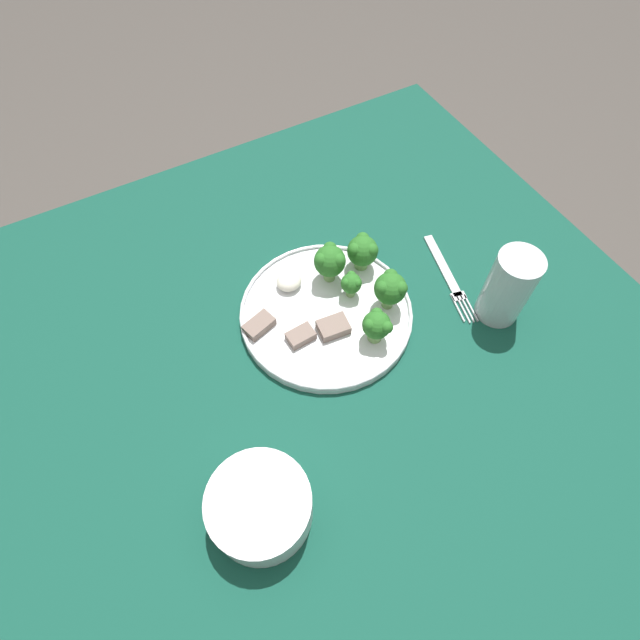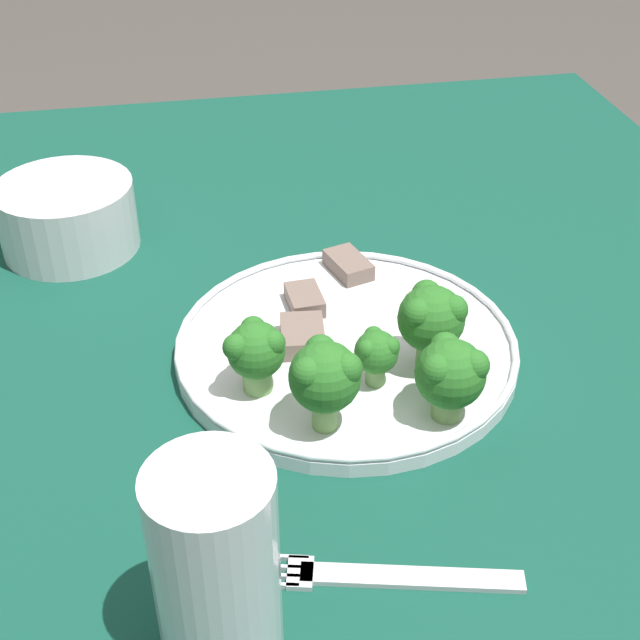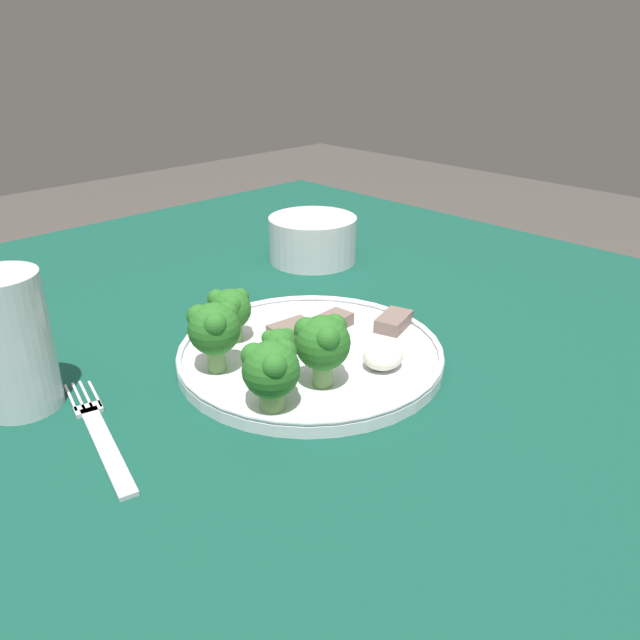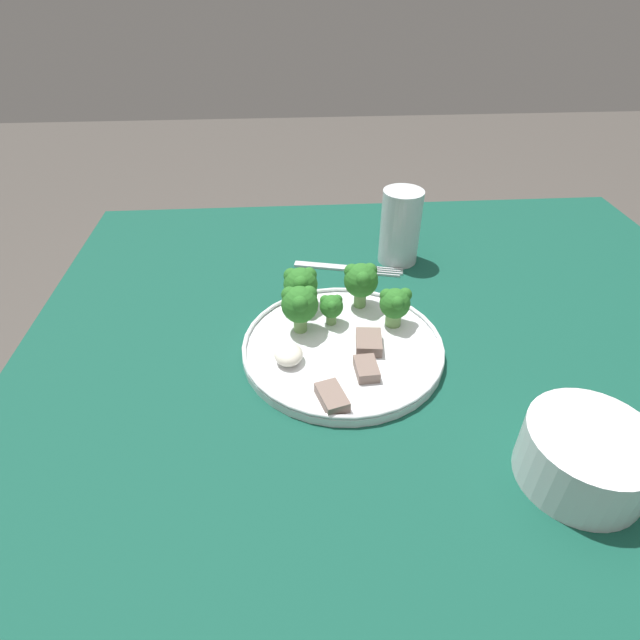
{
  "view_description": "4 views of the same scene",
  "coord_description": "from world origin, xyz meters",
  "px_view_note": "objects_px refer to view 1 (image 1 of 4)",
  "views": [
    {
      "loc": [
        0.18,
        0.29,
        1.4
      ],
      "look_at": [
        -0.02,
        -0.07,
        0.76
      ],
      "focal_mm": 28.0,
      "sensor_mm": 36.0,
      "label": 1
    },
    {
      "loc": [
        -0.6,
        0.04,
        1.16
      ],
      "look_at": [
        -0.06,
        -0.07,
        0.77
      ],
      "focal_mm": 50.0,
      "sensor_mm": 36.0,
      "label": 2
    },
    {
      "loc": [
        -0.44,
        -0.51,
        1.04
      ],
      "look_at": [
        -0.04,
        -0.11,
        0.77
      ],
      "focal_mm": 35.0,
      "sensor_mm": 36.0,
      "label": 3
    },
    {
      "loc": [
        0.48,
        -0.16,
        1.17
      ],
      "look_at": [
        -0.07,
        -0.12,
        0.76
      ],
      "focal_mm": 28.0,
      "sensor_mm": 36.0,
      "label": 4
    }
  ],
  "objects_px": {
    "dinner_plate": "(326,313)",
    "cream_bowl": "(260,507)",
    "fork": "(448,277)",
    "drinking_glass": "(507,290)"
  },
  "relations": [
    {
      "from": "fork",
      "to": "drinking_glass",
      "type": "distance_m",
      "value": 0.11
    },
    {
      "from": "dinner_plate",
      "to": "fork",
      "type": "distance_m",
      "value": 0.22
    },
    {
      "from": "dinner_plate",
      "to": "fork",
      "type": "relative_size",
      "value": 1.46
    },
    {
      "from": "drinking_glass",
      "to": "fork",
      "type": "bearing_deg",
      "value": -73.96
    },
    {
      "from": "dinner_plate",
      "to": "drinking_glass",
      "type": "bearing_deg",
      "value": 153.23
    },
    {
      "from": "dinner_plate",
      "to": "fork",
      "type": "height_order",
      "value": "dinner_plate"
    },
    {
      "from": "drinking_glass",
      "to": "cream_bowl",
      "type": "bearing_deg",
      "value": 12.15
    },
    {
      "from": "drinking_glass",
      "to": "dinner_plate",
      "type": "bearing_deg",
      "value": -26.77
    },
    {
      "from": "dinner_plate",
      "to": "cream_bowl",
      "type": "xyz_separation_m",
      "value": [
        0.22,
        0.23,
        0.02
      ]
    },
    {
      "from": "dinner_plate",
      "to": "cream_bowl",
      "type": "height_order",
      "value": "cream_bowl"
    }
  ]
}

